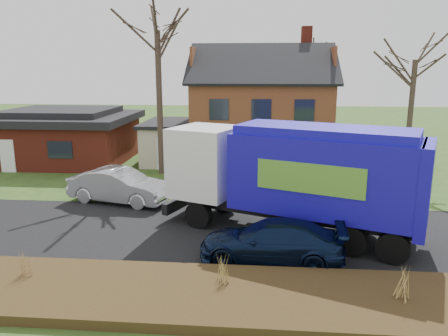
{
  "coord_description": "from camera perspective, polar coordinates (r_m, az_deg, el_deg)",
  "views": [
    {
      "loc": [
        2.01,
        -16.59,
        6.55
      ],
      "look_at": [
        0.37,
        2.5,
        2.11
      ],
      "focal_mm": 35.0,
      "sensor_mm": 36.0,
      "label": 1
    }
  ],
  "objects": [
    {
      "name": "road",
      "position": [
        17.95,
        -1.89,
        -8.32
      ],
      "size": [
        80.0,
        7.0,
        0.02
      ],
      "primitive_type": "cube",
      "color": "black",
      "rests_on": "ground"
    },
    {
      "name": "grass_clump_mid",
      "position": [
        13.26,
        -0.15,
        -12.87
      ],
      "size": [
        0.32,
        0.27,
        0.9
      ],
      "color": "#A59048",
      "rests_on": "mulch_verge"
    },
    {
      "name": "tree_back",
      "position": [
        38.3,
        11.76,
        16.99
      ],
      "size": [
        3.55,
        3.55,
        11.23
      ],
      "color": "#423528",
      "rests_on": "ground"
    },
    {
      "name": "navy_wagon",
      "position": [
        15.26,
        6.21,
        -9.49
      ],
      "size": [
        5.08,
        2.37,
        1.44
      ],
      "primitive_type": "imported",
      "rotation": [
        0.0,
        0.0,
        -1.64
      ],
      "color": "black",
      "rests_on": "ground"
    },
    {
      "name": "mulch_verge",
      "position": [
        13.13,
        -4.71,
        -16.15
      ],
      "size": [
        80.0,
        3.5,
        0.3
      ],
      "primitive_type": "cube",
      "color": "#312210",
      "rests_on": "ground"
    },
    {
      "name": "ground",
      "position": [
        17.95,
        -1.89,
        -8.35
      ],
      "size": [
        120.0,
        120.0,
        0.0
      ],
      "primitive_type": "plane",
      "color": "#2B4818",
      "rests_on": "ground"
    },
    {
      "name": "grass_clump_west",
      "position": [
        14.96,
        -24.66,
        -11.2
      ],
      "size": [
        0.31,
        0.25,
        0.81
      ],
      "color": "#9E7846",
      "rests_on": "mulch_verge"
    },
    {
      "name": "tree_front_west",
      "position": [
        27.33,
        -8.83,
        19.99
      ],
      "size": [
        4.05,
        4.05,
        12.04
      ],
      "color": "#403026",
      "rests_on": "ground"
    },
    {
      "name": "grass_clump_east",
      "position": [
        13.24,
        22.41,
        -13.79
      ],
      "size": [
        0.39,
        0.32,
        0.98
      ],
      "color": "tan",
      "rests_on": "mulch_verge"
    },
    {
      "name": "silver_sedan",
      "position": [
        22.14,
        -13.48,
        -2.27
      ],
      "size": [
        5.36,
        2.97,
        1.67
      ],
      "primitive_type": "imported",
      "rotation": [
        0.0,
        0.0,
        1.32
      ],
      "color": "#B8BBC1",
      "rests_on": "ground"
    },
    {
      "name": "garbage_truck",
      "position": [
        17.24,
        9.38,
        -0.59
      ],
      "size": [
        10.54,
        6.38,
        4.4
      ],
      "rotation": [
        0.0,
        0.0,
        -0.38
      ],
      "color": "black",
      "rests_on": "ground"
    },
    {
      "name": "ranch_house",
      "position": [
        33.08,
        -20.27,
        4.01
      ],
      "size": [
        9.8,
        8.2,
        3.7
      ],
      "color": "maroon",
      "rests_on": "ground"
    },
    {
      "name": "tree_front_east",
      "position": [
        28.85,
        23.95,
        15.07
      ],
      "size": [
        3.59,
        3.59,
        9.97
      ],
      "color": "#423427",
      "rests_on": "ground"
    },
    {
      "name": "main_house",
      "position": [
        30.61,
        3.95,
        8.3
      ],
      "size": [
        12.95,
        8.95,
        9.26
      ],
      "color": "beige",
      "rests_on": "ground"
    }
  ]
}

